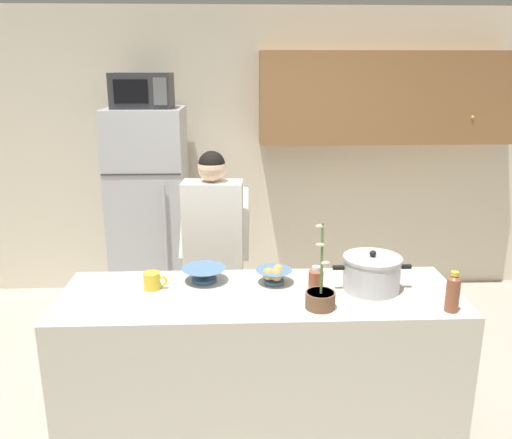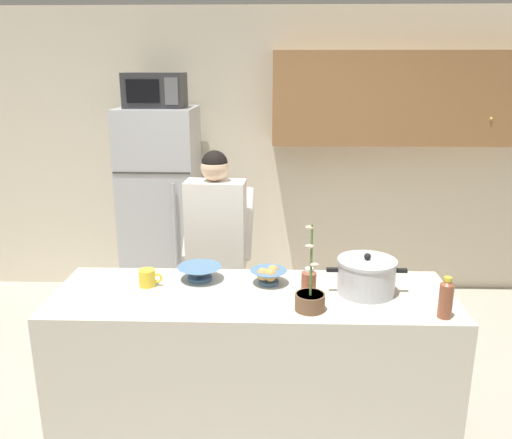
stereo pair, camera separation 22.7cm
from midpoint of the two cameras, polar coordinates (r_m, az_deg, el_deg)
ground_plane at (r=3.30m, az=1.81°, el=-22.78°), size 14.00×14.00×0.00m
back_wall_unit at (r=4.86m, az=5.40°, el=8.46°), size 6.00×0.48×2.60m
kitchen_island at (r=3.03m, az=1.89°, el=-16.01°), size 2.14×0.68×0.92m
refrigerator at (r=4.65m, az=-8.86°, el=1.12°), size 0.64×0.68×1.76m
microwave at (r=4.48m, az=-9.49°, el=13.75°), size 0.48×0.37×0.28m
person_near_pot at (r=3.55m, az=-2.52°, el=-2.04°), size 0.50×0.43×1.56m
cooking_pot at (r=2.87m, az=14.19°, el=-6.04°), size 0.42×0.31×0.22m
coffee_mug at (r=2.92m, az=-9.58°, el=-6.33°), size 0.13×0.09×0.10m
bread_bowl at (r=2.91m, az=3.63°, el=-6.13°), size 0.20×0.20×0.10m
empty_bowl at (r=2.97m, az=-4.00°, el=-5.77°), size 0.25×0.25×0.08m
bottle_near_edge at (r=2.80m, az=8.11°, el=-6.71°), size 0.08×0.08×0.15m
bottle_mid_counter at (r=2.71m, az=22.32°, el=-7.96°), size 0.07×0.07×0.21m
potted_orchid at (r=2.63m, az=8.40°, el=-8.57°), size 0.15×0.15×0.44m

